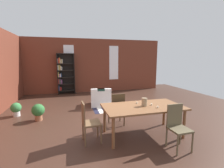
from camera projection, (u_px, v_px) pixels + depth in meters
ground_plane at (113, 117)px, 5.30m from camera, size 11.52×11.52×0.00m
back_wall_brick at (92, 66)px, 9.34m from camera, size 8.39×0.12×3.05m
window_pane_0 at (69, 63)px, 8.91m from camera, size 0.55×0.02×1.98m
window_pane_1 at (114, 63)px, 9.59m from camera, size 0.55×0.02×1.98m
dining_table at (143, 109)px, 3.98m from camera, size 1.98×1.04×0.76m
vase_on_table at (144, 102)px, 3.96m from camera, size 0.14×0.14×0.20m
tealight_candle_0 at (152, 104)px, 4.03m from camera, size 0.04×0.04×0.05m
tealight_candle_1 at (137, 103)px, 4.19m from camera, size 0.04×0.04×0.04m
tealight_candle_2 at (158, 107)px, 3.82m from camera, size 0.04×0.04×0.04m
dining_chair_near_right at (177, 125)px, 3.41m from camera, size 0.41×0.41×0.95m
dining_chair_far_left at (117, 108)px, 4.61m from camera, size 0.41×0.41×0.95m
dining_chair_head_left at (88, 121)px, 3.65m from camera, size 0.42×0.42×0.95m
bookshelf_tall at (65, 73)px, 8.75m from camera, size 0.92×0.33×2.21m
armchair_white at (101, 99)px, 6.64m from camera, size 0.90×0.90×0.75m
potted_plant_by_shelf at (38, 111)px, 4.99m from camera, size 0.39×0.39×0.53m
potted_plant_corner at (16, 109)px, 5.38m from camera, size 0.33×0.33×0.46m
striped_rug at (108, 108)px, 6.24m from camera, size 1.18×1.04×0.01m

